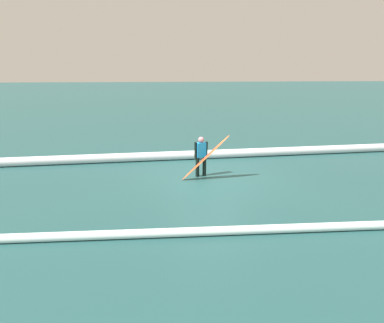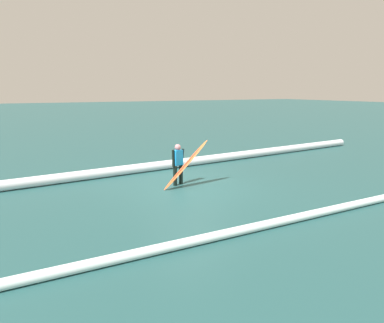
% 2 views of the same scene
% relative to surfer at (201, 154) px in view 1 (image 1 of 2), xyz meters
% --- Properties ---
extents(ground_plane, '(180.70, 180.70, 0.00)m').
position_rel_surfer_xyz_m(ground_plane, '(-0.28, 0.39, -0.84)').
color(ground_plane, '#224E4E').
extents(surfer, '(0.51, 0.31, 1.50)m').
position_rel_surfer_xyz_m(surfer, '(0.00, 0.00, 0.00)').
color(surfer, black).
rests_on(surfer, ground_plane).
extents(surfboard, '(1.73, 0.28, 1.66)m').
position_rel_surfer_xyz_m(surfboard, '(-0.11, 0.42, -0.02)').
color(surfboard, '#E55926').
rests_on(surfboard, ground_plane).
extents(wave_crest_foreground, '(21.47, 1.66, 0.38)m').
position_rel_surfer_xyz_m(wave_crest_foreground, '(-2.16, -2.58, -0.65)').
color(wave_crest_foreground, white).
rests_on(wave_crest_foreground, ground_plane).
extents(wave_crest_midground, '(17.93, 0.56, 0.22)m').
position_rel_surfer_xyz_m(wave_crest_midground, '(2.63, 4.56, -0.73)').
color(wave_crest_midground, white).
rests_on(wave_crest_midground, ground_plane).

